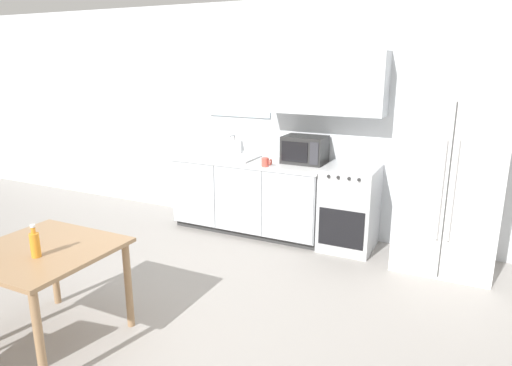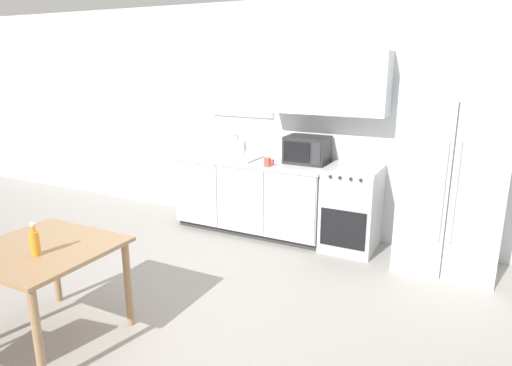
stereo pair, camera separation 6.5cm
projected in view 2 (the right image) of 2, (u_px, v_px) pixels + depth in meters
The scene contains 10 objects.
ground_plane at pixel (188, 322), 3.65m from camera, with size 12.00×12.00×0.00m, color gray.
wall_back at pixel (305, 115), 5.32m from camera, with size 12.00×0.38×2.70m.
kitchen_counter at pixel (253, 195), 5.51m from camera, with size 1.86×0.67×0.89m.
oven_range at pixel (352, 208), 4.99m from camera, with size 0.56×0.64×0.92m.
refrigerator at pixel (452, 185), 4.41m from camera, with size 0.92×0.76×1.71m.
kitchen_sink at pixel (230, 156), 5.54m from camera, with size 0.72×0.45×0.26m.
microwave at pixel (307, 150), 5.18m from camera, with size 0.48×0.35×0.31m.
coffee_mug at pixel (268, 162), 5.04m from camera, with size 0.11×0.08×0.10m.
dining_table at pixel (43, 261), 3.29m from camera, with size 0.93×0.93×0.73m.
drink_bottle at pixel (35, 242), 3.11m from camera, with size 0.06×0.06×0.23m.
Camera 2 is at (1.96, -2.63, 2.03)m, focal length 32.00 mm.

